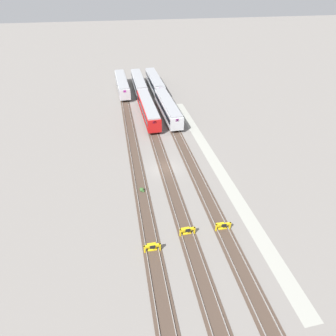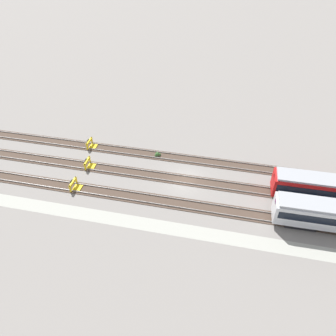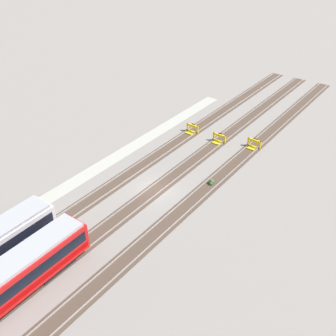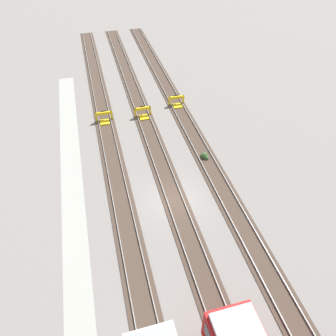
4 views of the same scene
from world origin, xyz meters
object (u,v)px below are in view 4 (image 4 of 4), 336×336
bumper_stop_nearest_track (104,118)px  bumper_stop_near_inner_track (143,113)px  weed_clump (205,156)px  bumper_stop_middle_track (177,102)px

bumper_stop_nearest_track → bumper_stop_near_inner_track: same height
bumper_stop_nearest_track → weed_clump: size_ratio=2.18×
bumper_stop_nearest_track → bumper_stop_near_inner_track: 4.62m
bumper_stop_nearest_track → bumper_stop_middle_track: (-1.43, 9.23, 0.00)m
bumper_stop_nearest_track → weed_clump: (9.32, 9.14, -0.27)m
bumper_stop_near_inner_track → bumper_stop_middle_track: size_ratio=1.00×
bumper_stop_nearest_track → bumper_stop_middle_track: size_ratio=1.00×
bumper_stop_middle_track → bumper_stop_near_inner_track: bearing=-71.3°
bumper_stop_middle_track → weed_clump: bearing=-0.4°
bumper_stop_middle_track → weed_clump: 10.75m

